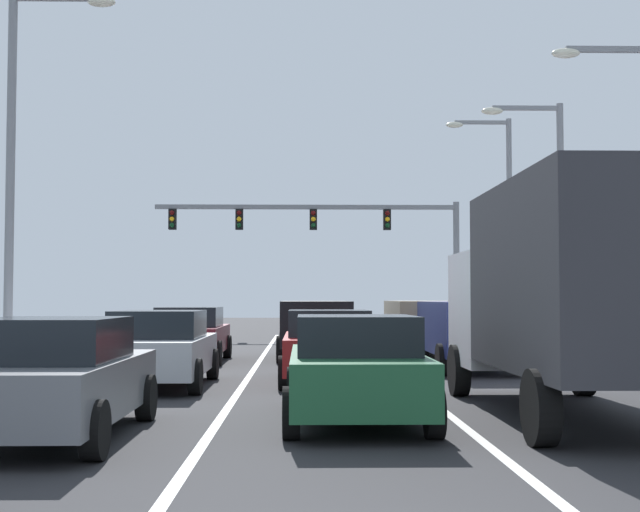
{
  "coord_description": "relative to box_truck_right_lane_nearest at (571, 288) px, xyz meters",
  "views": [
    {
      "loc": [
        -0.51,
        -5.24,
        1.75
      ],
      "look_at": [
        0.0,
        20.02,
        2.97
      ],
      "focal_mm": 49.2,
      "sensor_mm": 36.0,
      "label": 1
    }
  ],
  "objects": [
    {
      "name": "ground_plane",
      "position": [
        -3.44,
        6.4,
        -1.9
      ],
      "size": [
        120.0,
        120.0,
        0.0
      ],
      "primitive_type": "plane",
      "color": "#28282B"
    },
    {
      "name": "lane_stripe_between_right_lane_and_center_lane",
      "position": [
        -1.74,
        9.89,
        -1.9
      ],
      "size": [
        0.14,
        38.39,
        0.01
      ],
      "primitive_type": "cube",
      "color": "silver",
      "rests_on": "ground"
    },
    {
      "name": "lane_stripe_between_center_lane_and_left_lane",
      "position": [
        -5.14,
        9.89,
        -1.9
      ],
      "size": [
        0.14,
        38.39,
        0.01
      ],
      "primitive_type": "cube",
      "color": "silver",
      "rests_on": "ground"
    },
    {
      "name": "snow_bank_right_shoulder",
      "position": [
        3.56,
        9.89,
        -1.58
      ],
      "size": [
        2.09,
        38.39,
        0.64
      ],
      "primitive_type": "cube",
      "color": "white",
      "rests_on": "ground"
    },
    {
      "name": "snow_bank_left_shoulder",
      "position": [
        -10.44,
        9.89,
        -1.63
      ],
      "size": [
        1.98,
        38.39,
        0.53
      ],
      "primitive_type": "cube",
      "color": "white",
      "rests_on": "ground"
    },
    {
      "name": "box_truck_right_lane_nearest",
      "position": [
        0.0,
        0.0,
        0.0
      ],
      "size": [
        2.53,
        7.2,
        3.36
      ],
      "color": "silver",
      "rests_on": "ground"
    },
    {
      "name": "suv_navy_right_lane_second",
      "position": [
        0.17,
        8.59,
        -0.88
      ],
      "size": [
        2.16,
        4.9,
        1.67
      ],
      "color": "navy",
      "rests_on": "ground"
    },
    {
      "name": "suv_tan_right_lane_third",
      "position": [
        -0.19,
        14.52,
        -0.88
      ],
      "size": [
        2.16,
        4.9,
        1.67
      ],
      "color": "#937F60",
      "rests_on": "ground"
    },
    {
      "name": "sedan_green_center_lane_nearest",
      "position": [
        -3.19,
        -0.32,
        -1.14
      ],
      "size": [
        2.0,
        4.5,
        1.51
      ],
      "color": "#1E5633",
      "rests_on": "ground"
    },
    {
      "name": "sedan_red_center_lane_second",
      "position": [
        -3.4,
        5.5,
        -1.14
      ],
      "size": [
        2.0,
        4.5,
        1.51
      ],
      "color": "maroon",
      "rests_on": "ground"
    },
    {
      "name": "suv_black_center_lane_third",
      "position": [
        -3.56,
        12.68,
        -0.88
      ],
      "size": [
        2.16,
        4.9,
        1.67
      ],
      "color": "black",
      "rests_on": "ground"
    },
    {
      "name": "sedan_gray_left_lane_nearest",
      "position": [
        -7.08,
        -1.72,
        -1.14
      ],
      "size": [
        2.0,
        4.5,
        1.51
      ],
      "color": "slate",
      "rests_on": "ground"
    },
    {
      "name": "sedan_silver_left_lane_second",
      "position": [
        -6.78,
        4.7,
        -1.14
      ],
      "size": [
        2.0,
        4.5,
        1.51
      ],
      "color": "#B7BABF",
      "rests_on": "ground"
    },
    {
      "name": "sedan_maroon_left_lane_third",
      "position": [
        -7.04,
        11.54,
        -1.14
      ],
      "size": [
        2.0,
        4.5,
        1.51
      ],
      "color": "maroon",
      "rests_on": "ground"
    },
    {
      "name": "traffic_light_gantry",
      "position": [
        -2.13,
        27.32,
        2.99
      ],
      "size": [
        14.0,
        0.47,
        6.2
      ],
      "color": "slate",
      "rests_on": "ground"
    },
    {
      "name": "street_lamp_right_mid",
      "position": [
        4.03,
        15.12,
        2.93
      ],
      "size": [
        2.66,
        0.36,
        8.06
      ],
      "color": "gray",
      "rests_on": "ground"
    },
    {
      "name": "street_lamp_right_far",
      "position": [
        4.06,
        22.1,
        3.42
      ],
      "size": [
        2.66,
        0.36,
        9.0
      ],
      "color": "gray",
      "rests_on": "ground"
    },
    {
      "name": "street_lamp_left_mid",
      "position": [
        -10.87,
        8.92,
        3.65
      ],
      "size": [
        2.66,
        0.36,
        9.43
      ],
      "color": "gray",
      "rests_on": "ground"
    }
  ]
}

